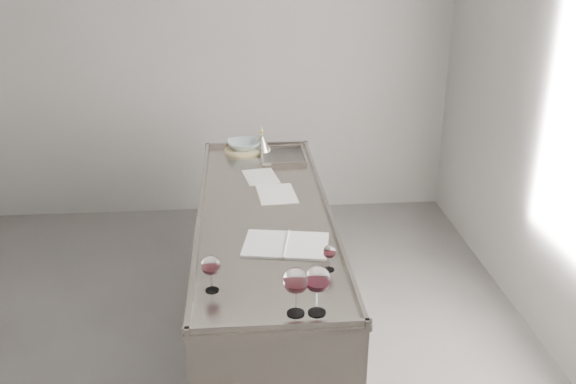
{
  "coord_description": "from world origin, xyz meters",
  "views": [
    {
      "loc": [
        0.36,
        -3.08,
        2.44
      ],
      "look_at": [
        0.64,
        0.38,
        1.02
      ],
      "focal_mm": 40.0,
      "sensor_mm": 36.0,
      "label": 1
    }
  ],
  "objects": [
    {
      "name": "ceramic_bowl",
      "position": [
        0.4,
        1.38,
        0.99
      ],
      "size": [
        0.27,
        0.27,
        0.06
      ],
      "primitive_type": "imported",
      "rotation": [
        0.0,
        0.0,
        0.15
      ],
      "color": "#91A5A8",
      "rests_on": "trivet"
    },
    {
      "name": "counter",
      "position": [
        0.5,
        0.3,
        0.47
      ],
      "size": [
        0.77,
        2.42,
        0.97
      ],
      "color": "gray",
      "rests_on": "ground"
    },
    {
      "name": "loose_paper_top",
      "position": [
        0.59,
        0.54,
        0.94
      ],
      "size": [
        0.25,
        0.34,
        0.0
      ],
      "primitive_type": "cube",
      "rotation": [
        0.0,
        0.0,
        0.08
      ],
      "color": "silver",
      "rests_on": "counter"
    },
    {
      "name": "wine_glass_small",
      "position": [
        0.78,
        -0.42,
        1.03
      ],
      "size": [
        0.06,
        0.06,
        0.13
      ],
      "rotation": [
        0.0,
        0.0,
        0.4
      ],
      "color": "white",
      "rests_on": "counter"
    },
    {
      "name": "wine_glass_right",
      "position": [
        0.67,
        -0.78,
        1.1
      ],
      "size": [
        0.11,
        0.11,
        0.22
      ],
      "rotation": [
        0.0,
        0.0,
        -0.2
      ],
      "color": "white",
      "rests_on": "counter"
    },
    {
      "name": "wine_funnel",
      "position": [
        0.53,
        1.38,
        1.0
      ],
      "size": [
        0.13,
        0.13,
        0.19
      ],
      "rotation": [
        0.0,
        0.0,
        0.02
      ],
      "color": "#ADA69A",
      "rests_on": "counter"
    },
    {
      "name": "trivet",
      "position": [
        0.4,
        1.38,
        0.95
      ],
      "size": [
        0.36,
        0.36,
        0.02
      ],
      "primitive_type": "cylinder",
      "rotation": [
        0.0,
        0.0,
        0.43
      ],
      "color": "#D5C18A",
      "rests_on": "counter"
    },
    {
      "name": "notebook",
      "position": [
        0.59,
        -0.15,
        0.95
      ],
      "size": [
        0.47,
        0.37,
        0.02
      ],
      "rotation": [
        0.0,
        0.0,
        -0.17
      ],
      "color": "white",
      "rests_on": "counter"
    },
    {
      "name": "loose_paper_under",
      "position": [
        0.5,
        0.84,
        0.94
      ],
      "size": [
        0.25,
        0.32,
        0.0
      ],
      "primitive_type": "cube",
      "rotation": [
        0.0,
        0.0,
        0.17
      ],
      "color": "silver",
      "rests_on": "counter"
    },
    {
      "name": "wine_glass_middle",
      "position": [
        0.58,
        -0.78,
        1.09
      ],
      "size": [
        0.11,
        0.11,
        0.22
      ],
      "rotation": [
        0.0,
        0.0,
        0.19
      ],
      "color": "white",
      "rests_on": "counter"
    },
    {
      "name": "room_shell",
      "position": [
        0.0,
        0.0,
        1.4
      ],
      "size": [
        4.54,
        5.04,
        2.84
      ],
      "color": "#524F4D",
      "rests_on": "ground"
    },
    {
      "name": "wine_glass_left",
      "position": [
        0.23,
        -0.56,
        1.06
      ],
      "size": [
        0.09,
        0.09,
        0.17
      ],
      "rotation": [
        0.0,
        0.0,
        0.12
      ],
      "color": "white",
      "rests_on": "counter"
    }
  ]
}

